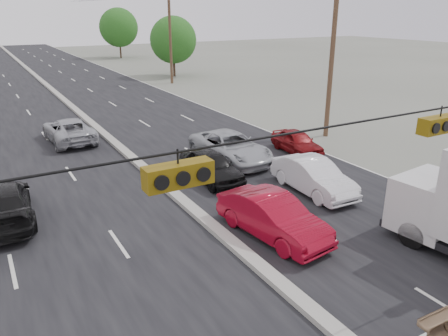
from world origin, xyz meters
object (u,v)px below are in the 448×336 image
(queue_car_b, at_px, (313,177))
(queue_car_a, at_px, (211,166))
(utility_pole_right_c, at_px, (170,36))
(queue_car_e, at_px, (297,142))
(red_sedan, at_px, (273,217))
(tree_right_mid, at_px, (173,40))
(queue_car_c, at_px, (231,148))
(utility_pole_right_b, at_px, (332,55))
(tree_right_far, at_px, (119,27))
(oncoming_far, at_px, (69,130))
(oncoming_near, at_px, (2,204))

(queue_car_b, bearing_deg, queue_car_a, 135.04)
(utility_pole_right_c, distance_m, queue_car_e, 27.53)
(utility_pole_right_c, xyz_separation_m, red_sedan, (-10.90, -34.20, -4.34))
(tree_right_mid, distance_m, red_sedan, 41.58)
(utility_pole_right_c, bearing_deg, queue_car_e, -98.29)
(queue_car_c, bearing_deg, tree_right_mid, 68.67)
(utility_pole_right_b, bearing_deg, utility_pole_right_c, 90.00)
(tree_right_far, bearing_deg, utility_pole_right_b, -93.64)
(red_sedan, distance_m, queue_car_e, 10.12)
(utility_pole_right_c, bearing_deg, tree_right_far, 83.35)
(utility_pole_right_c, height_order, tree_right_far, utility_pole_right_c)
(tree_right_far, height_order, oncoming_far, tree_right_far)
(red_sedan, xyz_separation_m, oncoming_near, (-8.30, 6.07, -0.01))
(red_sedan, bearing_deg, queue_car_a, 75.73)
(queue_car_b, relative_size, queue_car_c, 0.82)
(tree_right_far, height_order, queue_car_b, tree_right_far)
(utility_pole_right_b, xyz_separation_m, tree_right_mid, (2.50, 30.00, -0.77))
(queue_car_b, xyz_separation_m, oncoming_near, (-12.26, 3.65, 0.01))
(tree_right_far, height_order, oncoming_near, tree_right_far)
(utility_pole_right_b, distance_m, oncoming_near, 19.93)
(queue_car_b, bearing_deg, utility_pole_right_c, 80.10)
(queue_car_c, relative_size, oncoming_near, 1.06)
(tree_right_mid, xyz_separation_m, queue_car_b, (-9.44, -36.78, -3.59))
(utility_pole_right_c, bearing_deg, oncoming_near, -124.31)
(red_sedan, distance_m, oncoming_far, 16.53)
(red_sedan, height_order, queue_car_b, red_sedan)
(utility_pole_right_b, distance_m, red_sedan, 14.91)
(oncoming_near, bearing_deg, queue_car_b, 165.68)
(utility_pole_right_c, relative_size, queue_car_b, 2.20)
(tree_right_mid, relative_size, oncoming_near, 1.37)
(tree_right_far, xyz_separation_m, oncoming_near, (-22.70, -58.13, -4.20))
(utility_pole_right_c, height_order, tree_right_mid, utility_pole_right_c)
(oncoming_near, bearing_deg, utility_pole_right_b, -168.47)
(tree_right_mid, height_order, oncoming_near, tree_right_mid)
(utility_pole_right_c, relative_size, queue_car_c, 1.81)
(tree_right_mid, distance_m, queue_car_b, 38.15)
(red_sedan, relative_size, oncoming_near, 0.89)
(tree_right_far, xyz_separation_m, oncoming_far, (-18.23, -48.12, -4.22))
(queue_car_c, xyz_separation_m, oncoming_far, (-6.79, 8.13, -0.03))
(oncoming_near, distance_m, oncoming_far, 10.96)
(red_sedan, xyz_separation_m, queue_car_e, (6.99, 7.32, -0.12))
(utility_pole_right_b, relative_size, queue_car_a, 2.37)
(queue_car_c, height_order, queue_car_e, queue_car_c)
(tree_right_mid, relative_size, queue_car_c, 1.29)
(utility_pole_right_b, distance_m, queue_car_e, 6.23)
(red_sedan, bearing_deg, queue_car_b, 23.83)
(utility_pole_right_b, distance_m, tree_right_far, 55.11)
(utility_pole_right_b, height_order, oncoming_near, utility_pole_right_b)
(tree_right_mid, height_order, red_sedan, tree_right_mid)
(utility_pole_right_c, relative_size, red_sedan, 2.15)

